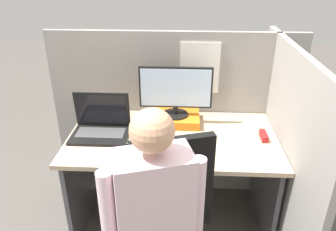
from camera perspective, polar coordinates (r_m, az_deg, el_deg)
cubicle_panel_back at (r=2.61m, az=1.19°, el=-0.22°), size 1.90×0.05×1.36m
cubicle_panel_right at (r=2.28m, az=19.41°, el=-6.23°), size 0.04×1.43×1.36m
desk at (r=2.32m, az=0.77°, el=-7.62°), size 1.40×0.77×0.74m
paper_box at (r=2.38m, az=1.28°, el=-0.56°), size 0.35×0.25×0.06m
monitor at (r=2.29m, az=1.33°, el=4.42°), size 0.51×0.18×0.36m
laptop at (r=2.26m, az=-11.64°, el=-2.00°), size 0.38×0.26×0.28m
mouse at (r=2.12m, az=-6.65°, el=-4.83°), size 0.07×0.05×0.03m
stapler at (r=2.27m, az=16.31°, el=-3.42°), size 0.04×0.12×0.04m
carrot_toy at (r=2.03m, az=5.66°, el=-6.03°), size 0.05×0.15×0.05m
person at (r=1.54m, az=-3.17°, el=-18.67°), size 0.46×0.47×1.31m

